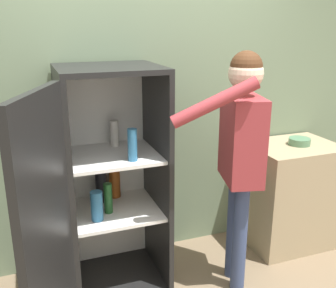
{
  "coord_description": "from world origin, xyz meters",
  "views": [
    {
      "loc": [
        -0.82,
        -1.95,
        1.9
      ],
      "look_at": [
        0.13,
        0.61,
        1.05
      ],
      "focal_mm": 42.0,
      "sensor_mm": 36.0,
      "label": 1
    }
  ],
  "objects": [
    {
      "name": "wall_back",
      "position": [
        0.0,
        0.98,
        1.27
      ],
      "size": [
        7.0,
        0.06,
        2.55
      ],
      "color": "gray",
      "rests_on": "ground_plane"
    },
    {
      "name": "bowl",
      "position": [
        1.32,
        0.63,
        0.94
      ],
      "size": [
        0.18,
        0.18,
        0.06
      ],
      "color": "#517F5B",
      "rests_on": "counter"
    },
    {
      "name": "counter",
      "position": [
        1.28,
        0.64,
        0.45
      ],
      "size": [
        0.74,
        0.58,
        0.91
      ],
      "color": "tan",
      "rests_on": "ground_plane"
    },
    {
      "name": "person",
      "position": [
        0.54,
        0.28,
        1.12
      ],
      "size": [
        0.73,
        0.52,
        1.73
      ],
      "color": "#384770",
      "rests_on": "ground_plane"
    },
    {
      "name": "refrigerator",
      "position": [
        -0.4,
        0.52,
        0.81
      ],
      "size": [
        0.99,
        1.27,
        1.63
      ],
      "color": "black",
      "rests_on": "ground_plane"
    }
  ]
}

